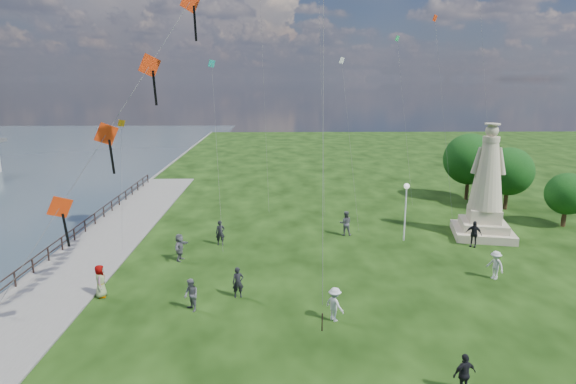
{
  "coord_description": "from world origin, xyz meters",
  "views": [
    {
      "loc": [
        -1.46,
        -17.34,
        11.45
      ],
      "look_at": [
        -1.0,
        8.0,
        5.5
      ],
      "focal_mm": 30.0,
      "sensor_mm": 36.0,
      "label": 1
    }
  ],
  "objects_px": {
    "statue": "(486,195)",
    "person_5": "(180,247)",
    "person_1": "(191,295)",
    "person_7": "(346,223)",
    "person_0": "(238,282)",
    "person_10": "(100,281)",
    "lamppost": "(406,200)",
    "person_3": "(464,374)",
    "person_8": "(495,265)",
    "person_9": "(474,234)",
    "person_6": "(220,233)",
    "person_2": "(335,304)"
  },
  "relations": [
    {
      "from": "statue",
      "to": "person_7",
      "type": "distance_m",
      "value": 10.49
    },
    {
      "from": "person_7",
      "to": "person_5",
      "type": "bearing_deg",
      "value": 29.18
    },
    {
      "from": "statue",
      "to": "person_1",
      "type": "xyz_separation_m",
      "value": [
        -19.66,
        -11.59,
        -2.33
      ]
    },
    {
      "from": "person_8",
      "to": "person_9",
      "type": "relative_size",
      "value": 0.92
    },
    {
      "from": "person_3",
      "to": "person_9",
      "type": "height_order",
      "value": "person_9"
    },
    {
      "from": "person_3",
      "to": "person_10",
      "type": "xyz_separation_m",
      "value": [
        -16.45,
        8.51,
        0.09
      ]
    },
    {
      "from": "lamppost",
      "to": "person_6",
      "type": "distance_m",
      "value": 13.45
    },
    {
      "from": "person_8",
      "to": "person_5",
      "type": "bearing_deg",
      "value": -127.53
    },
    {
      "from": "person_0",
      "to": "person_8",
      "type": "bearing_deg",
      "value": -2.72
    },
    {
      "from": "person_2",
      "to": "person_5",
      "type": "xyz_separation_m",
      "value": [
        -9.1,
        8.16,
        0.05
      ]
    },
    {
      "from": "statue",
      "to": "person_5",
      "type": "relative_size",
      "value": 4.69
    },
    {
      "from": "person_2",
      "to": "person_6",
      "type": "relative_size",
      "value": 0.96
    },
    {
      "from": "statue",
      "to": "person_9",
      "type": "height_order",
      "value": "statue"
    },
    {
      "from": "lamppost",
      "to": "person_3",
      "type": "distance_m",
      "value": 17.81
    },
    {
      "from": "person_8",
      "to": "person_10",
      "type": "relative_size",
      "value": 0.94
    },
    {
      "from": "person_2",
      "to": "person_5",
      "type": "relative_size",
      "value": 0.95
    },
    {
      "from": "statue",
      "to": "person_2",
      "type": "distance_m",
      "value": 18.02
    },
    {
      "from": "person_0",
      "to": "person_2",
      "type": "bearing_deg",
      "value": -39.64
    },
    {
      "from": "person_10",
      "to": "person_0",
      "type": "bearing_deg",
      "value": -102.09
    },
    {
      "from": "person_0",
      "to": "person_10",
      "type": "distance_m",
      "value": 7.39
    },
    {
      "from": "person_0",
      "to": "person_6",
      "type": "height_order",
      "value": "person_6"
    },
    {
      "from": "statue",
      "to": "person_5",
      "type": "distance_m",
      "value": 22.23
    },
    {
      "from": "person_7",
      "to": "person_8",
      "type": "distance_m",
      "value": 11.29
    },
    {
      "from": "person_2",
      "to": "person_10",
      "type": "bearing_deg",
      "value": 37.9
    },
    {
      "from": "person_3",
      "to": "person_6",
      "type": "distance_m",
      "value": 20.1
    },
    {
      "from": "person_0",
      "to": "person_5",
      "type": "height_order",
      "value": "person_5"
    },
    {
      "from": "person_7",
      "to": "person_3",
      "type": "bearing_deg",
      "value": 101.4
    },
    {
      "from": "person_1",
      "to": "person_7",
      "type": "relative_size",
      "value": 0.9
    },
    {
      "from": "statue",
      "to": "person_3",
      "type": "bearing_deg",
      "value": -101.96
    },
    {
      "from": "person_6",
      "to": "person_7",
      "type": "height_order",
      "value": "person_7"
    },
    {
      "from": "person_1",
      "to": "person_7",
      "type": "xyz_separation_m",
      "value": [
        9.43,
        11.97,
        0.09
      ]
    },
    {
      "from": "statue",
      "to": "person_1",
      "type": "bearing_deg",
      "value": -137.01
    },
    {
      "from": "person_2",
      "to": "person_6",
      "type": "xyz_separation_m",
      "value": [
        -6.84,
        11.13,
        0.03
      ]
    },
    {
      "from": "person_3",
      "to": "person_7",
      "type": "distance_m",
      "value": 18.88
    },
    {
      "from": "person_5",
      "to": "statue",
      "type": "bearing_deg",
      "value": -65.09
    },
    {
      "from": "statue",
      "to": "lamppost",
      "type": "relative_size",
      "value": 1.98
    },
    {
      "from": "person_6",
      "to": "lamppost",
      "type": "bearing_deg",
      "value": -3.47
    },
    {
      "from": "person_1",
      "to": "person_8",
      "type": "distance_m",
      "value": 17.5
    },
    {
      "from": "lamppost",
      "to": "person_3",
      "type": "height_order",
      "value": "lamppost"
    },
    {
      "from": "statue",
      "to": "person_5",
      "type": "bearing_deg",
      "value": -155.6
    },
    {
      "from": "person_5",
      "to": "person_8",
      "type": "height_order",
      "value": "person_5"
    },
    {
      "from": "person_7",
      "to": "person_10",
      "type": "xyz_separation_m",
      "value": [
        -14.57,
        -10.28,
        -0.03
      ]
    },
    {
      "from": "person_0",
      "to": "person_6",
      "type": "distance_m",
      "value": 8.68
    },
    {
      "from": "statue",
      "to": "person_0",
      "type": "relative_size",
      "value": 5.0
    },
    {
      "from": "statue",
      "to": "person_3",
      "type": "height_order",
      "value": "statue"
    },
    {
      "from": "person_0",
      "to": "person_7",
      "type": "distance_m",
      "value": 12.68
    },
    {
      "from": "person_7",
      "to": "person_2",
      "type": "bearing_deg",
      "value": 85.76
    },
    {
      "from": "person_9",
      "to": "lamppost",
      "type": "bearing_deg",
      "value": -163.96
    },
    {
      "from": "person_0",
      "to": "person_3",
      "type": "xyz_separation_m",
      "value": [
        9.07,
        -8.35,
        -0.02
      ]
    },
    {
      "from": "lamppost",
      "to": "person_8",
      "type": "height_order",
      "value": "lamppost"
    }
  ]
}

